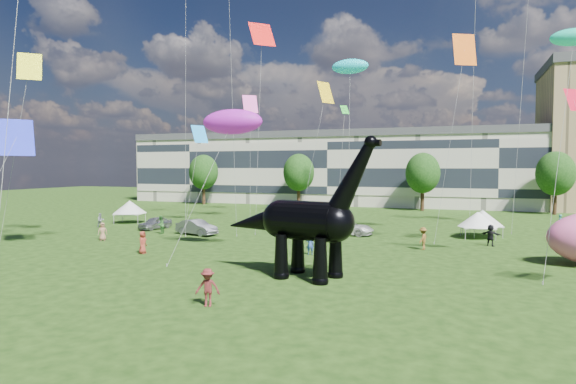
% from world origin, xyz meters
% --- Properties ---
extents(ground, '(220.00, 220.00, 0.00)m').
position_xyz_m(ground, '(0.00, 0.00, 0.00)').
color(ground, '#16330C').
rests_on(ground, ground).
extents(terrace_row, '(78.00, 11.00, 12.00)m').
position_xyz_m(terrace_row, '(-8.00, 62.00, 6.00)').
color(terrace_row, beige).
rests_on(terrace_row, ground).
extents(tree_far_left, '(5.20, 5.20, 9.44)m').
position_xyz_m(tree_far_left, '(-30.00, 53.00, 6.29)').
color(tree_far_left, '#382314').
rests_on(tree_far_left, ground).
extents(tree_mid_left, '(5.20, 5.20, 9.44)m').
position_xyz_m(tree_mid_left, '(-12.00, 53.00, 6.29)').
color(tree_mid_left, '#382314').
rests_on(tree_mid_left, ground).
extents(tree_mid_right, '(5.20, 5.20, 9.44)m').
position_xyz_m(tree_mid_right, '(8.00, 53.00, 6.29)').
color(tree_mid_right, '#382314').
rests_on(tree_mid_right, ground).
extents(tree_far_right, '(5.20, 5.20, 9.44)m').
position_xyz_m(tree_far_right, '(26.00, 53.00, 6.29)').
color(tree_far_right, '#382314').
rests_on(tree_far_right, ground).
extents(dinosaur_sculpture, '(10.80, 4.03, 8.81)m').
position_xyz_m(dinosaur_sculpture, '(4.28, 4.55, 3.33)').
color(dinosaur_sculpture, black).
rests_on(dinosaur_sculpture, ground).
extents(car_silver, '(2.31, 4.20, 1.35)m').
position_xyz_m(car_silver, '(-17.62, 20.65, 0.68)').
color(car_silver, '#ADAEB2').
rests_on(car_silver, ground).
extents(car_grey, '(4.81, 2.82, 1.50)m').
position_xyz_m(car_grey, '(-11.15, 18.33, 0.75)').
color(car_grey, slate).
rests_on(car_grey, ground).
extents(car_white, '(5.31, 2.81, 1.42)m').
position_xyz_m(car_white, '(2.96, 23.33, 0.71)').
color(car_white, silver).
rests_on(car_white, ground).
extents(car_dark, '(2.98, 5.07, 1.38)m').
position_xyz_m(car_dark, '(-0.20, 24.38, 0.69)').
color(car_dark, '#595960').
rests_on(car_dark, ground).
extents(gazebo_near, '(4.12, 4.12, 2.51)m').
position_xyz_m(gazebo_near, '(14.99, 25.39, 1.76)').
color(gazebo_near, white).
rests_on(gazebo_near, ground).
extents(gazebo_far, '(4.81, 4.81, 2.58)m').
position_xyz_m(gazebo_far, '(15.46, 26.68, 1.81)').
color(gazebo_far, silver).
rests_on(gazebo_far, ground).
extents(gazebo_left, '(4.89, 4.89, 2.69)m').
position_xyz_m(gazebo_left, '(-24.02, 24.68, 1.89)').
color(gazebo_left, silver).
rests_on(gazebo_left, ground).
extents(visitors, '(48.13, 36.18, 1.86)m').
position_xyz_m(visitors, '(0.58, 14.27, 0.90)').
color(visitors, maroon).
rests_on(visitors, ground).
extents(kites, '(50.86, 47.11, 30.88)m').
position_xyz_m(kites, '(6.21, 18.81, 18.50)').
color(kites, red).
rests_on(kites, ground).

